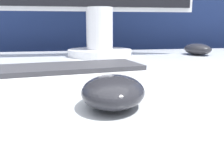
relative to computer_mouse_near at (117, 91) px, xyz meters
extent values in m
cube|color=navy|center=(-0.05, 0.81, -0.12)|extent=(5.00, 0.03, 1.34)
ellipsoid|color=#232328|center=(0.00, 0.00, 0.00)|extent=(0.09, 0.11, 0.04)
cube|color=silver|center=(-0.10, 0.17, -0.01)|extent=(0.40, 0.17, 0.02)
cube|color=#38383D|center=(-0.10, 0.17, 0.00)|extent=(0.38, 0.15, 0.01)
cylinder|color=white|center=(0.05, 0.50, -0.01)|extent=(0.19, 0.19, 0.02)
cylinder|color=white|center=(0.05, 0.50, 0.06)|extent=(0.08, 0.08, 0.12)
ellipsoid|color=#232328|center=(0.36, 0.47, 0.00)|extent=(0.09, 0.11, 0.04)
camera|label=1|loc=(-0.06, -0.29, 0.07)|focal=42.00mm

